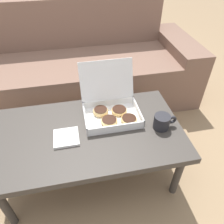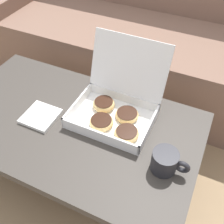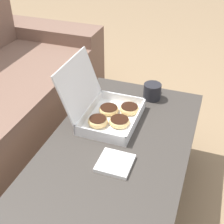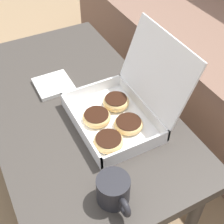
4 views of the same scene
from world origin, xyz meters
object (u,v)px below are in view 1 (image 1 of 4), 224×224
Objects in this scene: coffee_table at (89,136)px; coffee_mug at (162,122)px; couch at (77,69)px; pastry_box at (112,109)px.

coffee_table is 7.91× the size of coffee_mug.
couch is 1.95× the size of coffee_table.
couch is 15.41× the size of coffee_mug.
pastry_box is at bearing 148.00° from coffee_mug.
couch reaches higher than coffee_table.
coffee_mug is (0.43, -0.05, 0.08)m from coffee_table.
couch is 1.06m from coffee_mug.
coffee_mug is at bearing -66.13° from couch.
couch is at bearing 90.00° from coffee_table.
pastry_box is (0.16, 0.12, 0.09)m from coffee_table.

